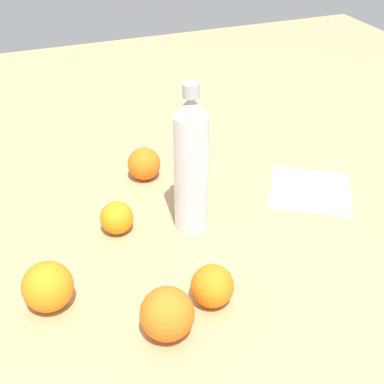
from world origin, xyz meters
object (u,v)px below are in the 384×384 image
orange_0 (144,164)px  orange_4 (167,314)px  folded_napkin (311,190)px  orange_3 (117,218)px  orange_2 (212,286)px  orange_1 (48,287)px  water_bottle (192,166)px

orange_0 → orange_4: 0.46m
folded_napkin → orange_4: bearing=-147.6°
orange_3 → folded_napkin: (0.43, -0.01, -0.03)m
orange_0 → orange_2: orange_0 is taller
orange_3 → orange_2: bearing=-68.4°
orange_1 → orange_4: bearing=-38.4°
orange_2 → orange_4: size_ratio=0.84×
water_bottle → orange_1: size_ratio=3.59×
water_bottle → orange_1: (-0.29, -0.12, -0.10)m
orange_1 → orange_4: size_ratio=0.98×
water_bottle → orange_3: bearing=165.1°
orange_2 → orange_3: orange_2 is taller
orange_0 → orange_4: size_ratio=0.87×
water_bottle → folded_napkin: 0.32m
orange_2 → orange_4: orange_4 is taller
orange_2 → orange_0: bearing=88.5°
orange_2 → orange_3: bearing=111.6°
orange_0 → orange_4: bearing=-102.6°
orange_2 → orange_3: size_ratio=1.10×
orange_2 → orange_4: bearing=-157.7°
water_bottle → orange_4: (-0.13, -0.24, -0.10)m
orange_2 → folded_napkin: (0.33, 0.23, -0.03)m
orange_2 → folded_napkin: size_ratio=0.42×
orange_0 → orange_1: bearing=-128.6°
orange_1 → orange_4: orange_4 is taller
orange_2 → folded_napkin: bearing=34.8°
water_bottle → orange_0: water_bottle is taller
orange_2 → orange_4: 0.10m
water_bottle → orange_0: bearing=99.1°
water_bottle → orange_4: size_ratio=3.53×
water_bottle → orange_0: (-0.03, 0.21, -0.10)m
water_bottle → orange_4: water_bottle is taller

